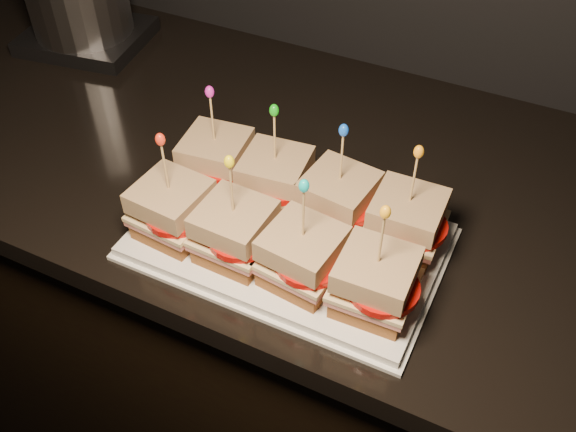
% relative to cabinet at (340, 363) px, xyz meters
% --- Properties ---
extents(cabinet, '(2.13, 0.61, 0.90)m').
position_rel_cabinet_xyz_m(cabinet, '(0.00, 0.00, 0.00)').
color(cabinet, black).
rests_on(cabinet, ground).
extents(granite_slab, '(2.17, 0.65, 0.04)m').
position_rel_cabinet_xyz_m(granite_slab, '(0.00, 0.00, 0.47)').
color(granite_slab, black).
rests_on(granite_slab, cabinet).
extents(platter, '(0.39, 0.24, 0.02)m').
position_rel_cabinet_xyz_m(platter, '(-0.04, -0.16, 0.50)').
color(platter, white).
rests_on(platter, granite_slab).
extents(platter_rim, '(0.40, 0.25, 0.01)m').
position_rel_cabinet_xyz_m(platter_rim, '(-0.04, -0.16, 0.49)').
color(platter_rim, white).
rests_on(platter_rim, granite_slab).
extents(sandwich_0_bread_bot, '(0.09, 0.09, 0.02)m').
position_rel_cabinet_xyz_m(sandwich_0_bread_bot, '(-0.17, -0.11, 0.52)').
color(sandwich_0_bread_bot, brown).
rests_on(sandwich_0_bread_bot, platter).
extents(sandwich_0_ham, '(0.10, 0.10, 0.01)m').
position_rel_cabinet_xyz_m(sandwich_0_ham, '(-0.17, -0.11, 0.53)').
color(sandwich_0_ham, '#C25857').
rests_on(sandwich_0_ham, sandwich_0_bread_bot).
extents(sandwich_0_cheese, '(0.10, 0.10, 0.01)m').
position_rel_cabinet_xyz_m(sandwich_0_cheese, '(-0.17, -0.11, 0.54)').
color(sandwich_0_cheese, beige).
rests_on(sandwich_0_cheese, sandwich_0_ham).
extents(sandwich_0_tomato, '(0.08, 0.08, 0.01)m').
position_rel_cabinet_xyz_m(sandwich_0_tomato, '(-0.16, -0.12, 0.55)').
color(sandwich_0_tomato, red).
rests_on(sandwich_0_tomato, sandwich_0_cheese).
extents(sandwich_0_bread_top, '(0.09, 0.09, 0.03)m').
position_rel_cabinet_xyz_m(sandwich_0_bread_top, '(-0.17, -0.11, 0.57)').
color(sandwich_0_bread_top, brown).
rests_on(sandwich_0_bread_top, sandwich_0_tomato).
extents(sandwich_0_pick, '(0.00, 0.00, 0.09)m').
position_rel_cabinet_xyz_m(sandwich_0_pick, '(-0.17, -0.11, 0.61)').
color(sandwich_0_pick, tan).
rests_on(sandwich_0_pick, sandwich_0_bread_top).
extents(sandwich_0_frill, '(0.01, 0.01, 0.02)m').
position_rel_cabinet_xyz_m(sandwich_0_frill, '(-0.17, -0.11, 0.66)').
color(sandwich_0_frill, '#C71CA3').
rests_on(sandwich_0_frill, sandwich_0_pick).
extents(sandwich_1_bread_bot, '(0.09, 0.09, 0.02)m').
position_rel_cabinet_xyz_m(sandwich_1_bread_bot, '(-0.08, -0.11, 0.52)').
color(sandwich_1_bread_bot, brown).
rests_on(sandwich_1_bread_bot, platter).
extents(sandwich_1_ham, '(0.10, 0.10, 0.01)m').
position_rel_cabinet_xyz_m(sandwich_1_ham, '(-0.08, -0.11, 0.53)').
color(sandwich_1_ham, '#C25857').
rests_on(sandwich_1_ham, sandwich_1_bread_bot).
extents(sandwich_1_cheese, '(0.10, 0.10, 0.01)m').
position_rel_cabinet_xyz_m(sandwich_1_cheese, '(-0.08, -0.11, 0.54)').
color(sandwich_1_cheese, beige).
rests_on(sandwich_1_cheese, sandwich_1_ham).
extents(sandwich_1_tomato, '(0.08, 0.08, 0.01)m').
position_rel_cabinet_xyz_m(sandwich_1_tomato, '(-0.07, -0.12, 0.55)').
color(sandwich_1_tomato, red).
rests_on(sandwich_1_tomato, sandwich_1_cheese).
extents(sandwich_1_bread_top, '(0.09, 0.09, 0.03)m').
position_rel_cabinet_xyz_m(sandwich_1_bread_top, '(-0.08, -0.11, 0.57)').
color(sandwich_1_bread_top, brown).
rests_on(sandwich_1_bread_top, sandwich_1_tomato).
extents(sandwich_1_pick, '(0.00, 0.00, 0.09)m').
position_rel_cabinet_xyz_m(sandwich_1_pick, '(-0.08, -0.11, 0.61)').
color(sandwich_1_pick, tan).
rests_on(sandwich_1_pick, sandwich_1_bread_top).
extents(sandwich_1_frill, '(0.01, 0.01, 0.02)m').
position_rel_cabinet_xyz_m(sandwich_1_frill, '(-0.08, -0.11, 0.66)').
color(sandwich_1_frill, '#10A612').
rests_on(sandwich_1_frill, sandwich_1_pick).
extents(sandwich_2_bread_bot, '(0.09, 0.09, 0.02)m').
position_rel_cabinet_xyz_m(sandwich_2_bread_bot, '(0.01, -0.11, 0.52)').
color(sandwich_2_bread_bot, brown).
rests_on(sandwich_2_bread_bot, platter).
extents(sandwich_2_ham, '(0.10, 0.10, 0.01)m').
position_rel_cabinet_xyz_m(sandwich_2_ham, '(0.01, -0.11, 0.53)').
color(sandwich_2_ham, '#C25857').
rests_on(sandwich_2_ham, sandwich_2_bread_bot).
extents(sandwich_2_cheese, '(0.10, 0.10, 0.01)m').
position_rel_cabinet_xyz_m(sandwich_2_cheese, '(0.01, -0.11, 0.54)').
color(sandwich_2_cheese, beige).
rests_on(sandwich_2_cheese, sandwich_2_ham).
extents(sandwich_2_tomato, '(0.08, 0.08, 0.01)m').
position_rel_cabinet_xyz_m(sandwich_2_tomato, '(0.02, -0.12, 0.55)').
color(sandwich_2_tomato, red).
rests_on(sandwich_2_tomato, sandwich_2_cheese).
extents(sandwich_2_bread_top, '(0.09, 0.09, 0.03)m').
position_rel_cabinet_xyz_m(sandwich_2_bread_top, '(0.01, -0.11, 0.57)').
color(sandwich_2_bread_top, brown).
rests_on(sandwich_2_bread_top, sandwich_2_tomato).
extents(sandwich_2_pick, '(0.00, 0.00, 0.09)m').
position_rel_cabinet_xyz_m(sandwich_2_pick, '(0.01, -0.11, 0.61)').
color(sandwich_2_pick, tan).
rests_on(sandwich_2_pick, sandwich_2_bread_top).
extents(sandwich_2_frill, '(0.01, 0.01, 0.02)m').
position_rel_cabinet_xyz_m(sandwich_2_frill, '(0.01, -0.11, 0.66)').
color(sandwich_2_frill, blue).
rests_on(sandwich_2_frill, sandwich_2_pick).
extents(sandwich_3_bread_bot, '(0.09, 0.09, 0.02)m').
position_rel_cabinet_xyz_m(sandwich_3_bread_bot, '(0.10, -0.11, 0.52)').
color(sandwich_3_bread_bot, brown).
rests_on(sandwich_3_bread_bot, platter).
extents(sandwich_3_ham, '(0.09, 0.09, 0.01)m').
position_rel_cabinet_xyz_m(sandwich_3_ham, '(0.10, -0.11, 0.53)').
color(sandwich_3_ham, '#C25857').
rests_on(sandwich_3_ham, sandwich_3_bread_bot).
extents(sandwich_3_cheese, '(0.10, 0.09, 0.01)m').
position_rel_cabinet_xyz_m(sandwich_3_cheese, '(0.10, -0.11, 0.54)').
color(sandwich_3_cheese, beige).
rests_on(sandwich_3_cheese, sandwich_3_ham).
extents(sandwich_3_tomato, '(0.08, 0.08, 0.01)m').
position_rel_cabinet_xyz_m(sandwich_3_tomato, '(0.11, -0.12, 0.55)').
color(sandwich_3_tomato, red).
rests_on(sandwich_3_tomato, sandwich_3_cheese).
extents(sandwich_3_bread_top, '(0.09, 0.09, 0.03)m').
position_rel_cabinet_xyz_m(sandwich_3_bread_top, '(0.10, -0.11, 0.57)').
color(sandwich_3_bread_top, brown).
rests_on(sandwich_3_bread_top, sandwich_3_tomato).
extents(sandwich_3_pick, '(0.00, 0.00, 0.09)m').
position_rel_cabinet_xyz_m(sandwich_3_pick, '(0.10, -0.11, 0.61)').
color(sandwich_3_pick, tan).
rests_on(sandwich_3_pick, sandwich_3_bread_top).
extents(sandwich_3_frill, '(0.01, 0.01, 0.02)m').
position_rel_cabinet_xyz_m(sandwich_3_frill, '(0.10, -0.11, 0.66)').
color(sandwich_3_frill, orange).
rests_on(sandwich_3_frill, sandwich_3_pick).
extents(sandwich_4_bread_bot, '(0.09, 0.09, 0.02)m').
position_rel_cabinet_xyz_m(sandwich_4_bread_bot, '(-0.17, -0.22, 0.52)').
color(sandwich_4_bread_bot, brown).
rests_on(sandwich_4_bread_bot, platter).
extents(sandwich_4_ham, '(0.10, 0.09, 0.01)m').
position_rel_cabinet_xyz_m(sandwich_4_ham, '(-0.17, -0.22, 0.53)').
color(sandwich_4_ham, '#C25857').
rests_on(sandwich_4_ham, sandwich_4_bread_bot).
extents(sandwich_4_cheese, '(0.10, 0.10, 0.01)m').
position_rel_cabinet_xyz_m(sandwich_4_cheese, '(-0.17, -0.22, 0.54)').
color(sandwich_4_cheese, beige).
rests_on(sandwich_4_cheese, sandwich_4_ham).
extents(sandwich_4_tomato, '(0.08, 0.08, 0.01)m').
position_rel_cabinet_xyz_m(sandwich_4_tomato, '(-0.16, -0.23, 0.55)').
color(sandwich_4_tomato, red).
rests_on(sandwich_4_tomato, sandwich_4_cheese).
extents(sandwich_4_bread_top, '(0.09, 0.09, 0.03)m').
position_rel_cabinet_xyz_m(sandwich_4_bread_top, '(-0.17, -0.22, 0.57)').
color(sandwich_4_bread_top, brown).
rests_on(sandwich_4_bread_top, sandwich_4_tomato).
extents(sandwich_4_pick, '(0.00, 0.00, 0.09)m').
position_rel_cabinet_xyz_m(sandwich_4_pick, '(-0.17, -0.22, 0.61)').
color(sandwich_4_pick, tan).
rests_on(sandwich_4_pick, sandwich_4_bread_top).
extents(sandwich_4_frill, '(0.01, 0.01, 0.02)m').
position_rel_cabinet_xyz_m(sandwich_4_frill, '(-0.17, -0.22, 0.66)').
color(sandwich_4_frill, red).
rests_on(sandwich_4_frill, sandwich_4_pick).
extents(sandwich_5_bread_bot, '(0.09, 0.09, 0.02)m').
position_rel_cabinet_xyz_m(sandwich_5_bread_bot, '(-0.08, -0.22, 0.52)').
color(sandwich_5_bread_bot, brown).
rests_on(sandwich_5_bread_bot, platter).
extents(sandwich_5_ham, '(0.09, 0.09, 0.01)m').
position_rel_cabinet_xyz_m(sandwich_5_ham, '(-0.08, -0.22, 0.53)').
color(sandwich_5_ham, '#C25857').
rests_on(sandwich_5_ham, sandwich_5_bread_bot).
extents(sandwich_5_cheese, '(0.10, 0.09, 0.01)m').
position_rel_cabinet_xyz_m(sandwich_5_cheese, '(-0.08, -0.22, 0.54)').
color(sandwich_5_cheese, beige).
rests_on(sandwich_5_cheese, sandwich_5_ham).
extents(sandwich_5_tomato, '(0.08, 0.08, 0.01)m').
position_rel_cabinet_xyz_m(sandwich_5_tomato, '(-0.07, -0.23, 0.55)').
color(sandwich_5_tomato, red).
rests_on(sandwich_5_tomato, sandwich_5_cheese).
extents(sandwich_5_bread_top, '(0.09, 0.09, 0.03)m').
position_rel_cabinet_xyz_m(sandwich_5_bread_top, '(-0.08, -0.22, 0.57)').
color(sandwich_5_bread_top, brown).
rests_on(sandwich_5_bread_top, sandwich_5_tomato).
extents(sandwich_5_pick, '(0.00, 0.00, 0.09)m').
position_rel_cabinet_xyz_m(sandwich_5_pick, '(-0.08, -0.22, 0.61)').
color(sandwich_5_pick, tan).
rests_on(sandwich_5_pick, sandwich_5_bread_top).
extents(sandwich_5_frill, '(0.01, 0.01, 0.02)m').
position_rel_cabinet_xyz_m(sandwich_5_frill, '(-0.08, -0.22, 0.66)').
color(sandwich_5_frill, yellow).
rests_on(sandwich_5_frill, sandwich_5_pick).
extents(sandwich_6_bread_bot, '(0.09, 0.09, 0.02)m').
position_rel_cabinet_xyz_m(sandwich_6_bread_bot, '(0.01, -0.22, 0.52)').
color(sandwich_6_bread_bot, brown).
rests_on(sandwich_6_bread_bot, platter).
extents(sandwich_6_ham, '(0.10, 0.10, 0.01)m').
position_rel_cabinet_xyz_m(sandwich_6_ham, '(0.01, -0.22, 0.53)').
color(sandwich_6_ham, '#C25857').
rests_on(sandwich_6_ham, sandwich_6_bread_bot).
extents(sandwich_6_cheese, '(0.10, 0.10, 0.01)m').
position_rel_cabinet_xyz_m(sandwich_6_cheese, '(0.01, -0.22, 0.54)').
color(sandwich_6_cheese, beige).
rests_on(sandwich_6_cheese, sandwich_6_ham).
extents(sandwich_6_tomato, '(0.08, 0.08, 0.01)m').
position_rel_cabinet_xyz_m(sandwich_6_tomato, '(0.02, -0.23, 0.55)').
color(sandwich_6_tomato, red).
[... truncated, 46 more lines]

